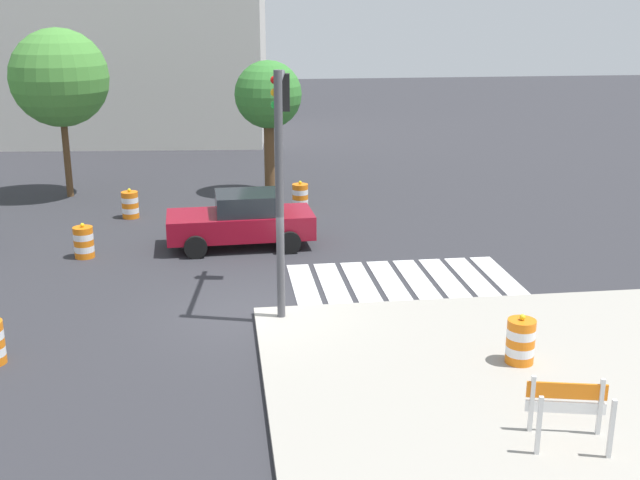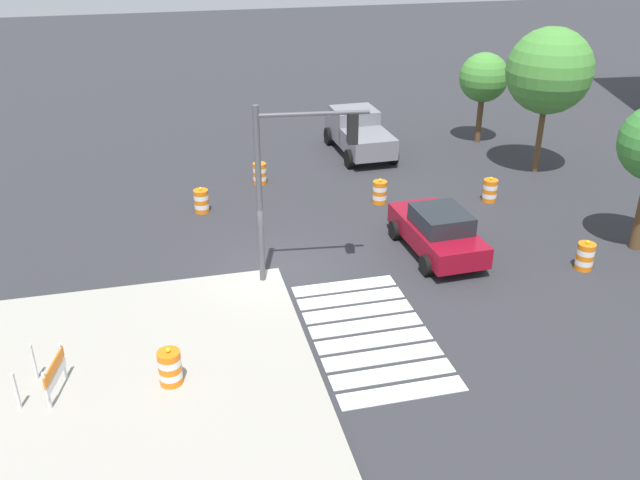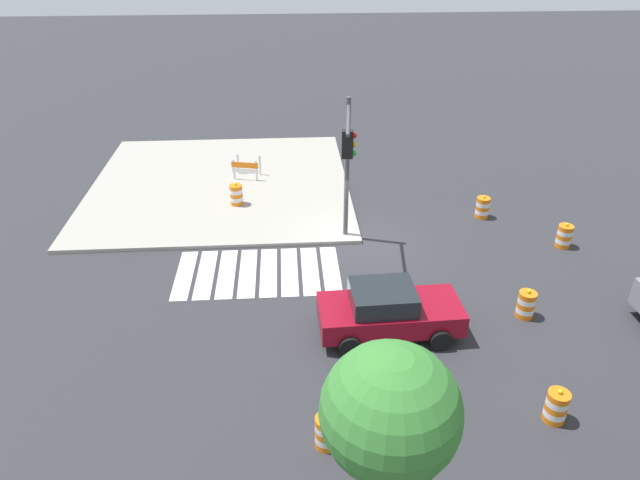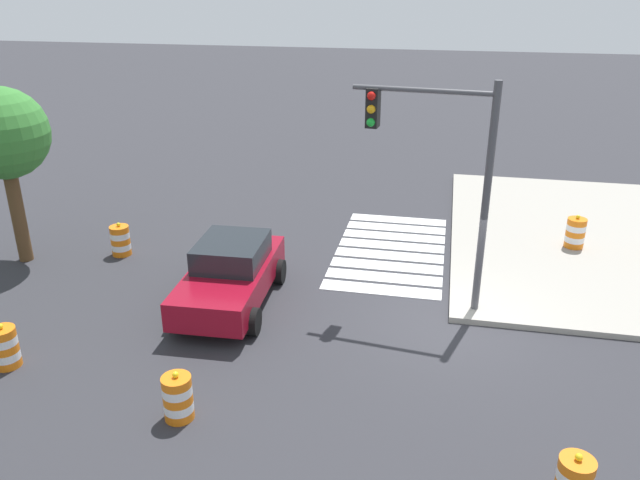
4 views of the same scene
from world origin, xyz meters
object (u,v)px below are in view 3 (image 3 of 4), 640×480
at_px(traffic_barrel_crosswalk_end, 556,406).
at_px(construction_barricade, 246,167).
at_px(traffic_barrel_far_curb, 326,432).
at_px(sports_car, 388,311).
at_px(traffic_barrel_near_corner, 564,236).
at_px(traffic_light_pole, 348,155).
at_px(street_tree_streetside_mid, 390,414).
at_px(traffic_barrel_median_far, 482,207).
at_px(traffic_barrel_on_sidewalk, 236,195).
at_px(traffic_barrel_median_near, 526,304).

distance_m(traffic_barrel_crosswalk_end, construction_barricade, 17.75).
distance_m(traffic_barrel_crosswalk_end, traffic_barrel_far_curb, 5.85).
distance_m(sports_car, traffic_barrel_crosswalk_end, 5.26).
xyz_separation_m(traffic_barrel_near_corner, traffic_light_pole, (8.46, -0.14, 3.46)).
relative_size(traffic_light_pole, street_tree_streetside_mid, 1.10).
distance_m(sports_car, traffic_light_pole, 5.85).
xyz_separation_m(traffic_barrel_near_corner, traffic_barrel_crosswalk_end, (4.03, 8.53, 0.00)).
height_order(sports_car, traffic_barrel_crosswalk_end, sports_car).
distance_m(sports_car, traffic_barrel_median_far, 9.11).
relative_size(traffic_barrel_on_sidewalk, traffic_light_pole, 0.19).
xyz_separation_m(traffic_barrel_on_sidewalk, street_tree_streetside_mid, (-3.85, 15.80, 3.09)).
bearing_deg(traffic_barrel_on_sidewalk, sports_car, 119.62).
height_order(traffic_barrel_median_far, traffic_barrel_far_curb, same).
height_order(traffic_barrel_crosswalk_end, traffic_light_pole, traffic_light_pole).
xyz_separation_m(traffic_barrel_near_corner, traffic_barrel_median_near, (3.15, 4.25, 0.00)).
height_order(traffic_barrel_median_near, traffic_barrel_far_curb, same).
relative_size(traffic_barrel_median_near, traffic_light_pole, 0.19).
distance_m(sports_car, traffic_barrel_on_sidewalk, 10.39).
height_order(traffic_barrel_crosswalk_end, traffic_barrel_on_sidewalk, traffic_barrel_on_sidewalk).
distance_m(traffic_barrel_median_near, construction_barricade, 14.69).
xyz_separation_m(traffic_barrel_far_curb, construction_barricade, (2.66, -16.01, 0.27)).
bearing_deg(sports_car, traffic_barrel_near_corner, -148.23).
bearing_deg(traffic_barrel_crosswalk_end, construction_barricade, -61.38).
xyz_separation_m(construction_barricade, traffic_light_pole, (-4.07, 6.91, 3.19)).
height_order(sports_car, construction_barricade, sports_car).
bearing_deg(street_tree_streetside_mid, traffic_barrel_crosswalk_end, -148.73).
distance_m(traffic_barrel_near_corner, traffic_barrel_on_sidewalk, 13.51).
bearing_deg(construction_barricade, traffic_barrel_median_near, 129.69).
height_order(traffic_barrel_far_curb, traffic_light_pole, traffic_light_pole).
bearing_deg(traffic_barrel_far_curb, traffic_barrel_crosswalk_end, -175.81).
height_order(traffic_barrel_median_near, traffic_light_pole, traffic_light_pole).
distance_m(sports_car, traffic_barrel_far_curb, 4.74).
xyz_separation_m(traffic_barrel_near_corner, traffic_barrel_on_sidewalk, (12.82, -4.27, 0.15)).
relative_size(traffic_barrel_crosswalk_end, construction_barricade, 0.74).
relative_size(traffic_barrel_median_far, construction_barricade, 0.74).
bearing_deg(traffic_barrel_crosswalk_end, traffic_barrel_on_sidewalk, -55.51).
xyz_separation_m(traffic_barrel_median_near, street_tree_streetside_mid, (5.82, 7.28, 3.24)).
relative_size(traffic_barrel_near_corner, traffic_light_pole, 0.19).
xyz_separation_m(traffic_barrel_median_near, traffic_light_pole, (5.31, -4.39, 3.46)).
bearing_deg(traffic_barrel_median_far, traffic_barrel_on_sidewalk, -8.91).
relative_size(sports_car, traffic_barrel_on_sidewalk, 4.28).
height_order(traffic_barrel_crosswalk_end, construction_barricade, construction_barricade).
distance_m(traffic_barrel_near_corner, construction_barricade, 14.38).
bearing_deg(traffic_barrel_median_near, traffic_light_pole, -39.56).
distance_m(traffic_barrel_near_corner, traffic_light_pole, 9.14).
xyz_separation_m(traffic_barrel_on_sidewalk, traffic_light_pole, (-4.36, 4.13, 3.31)).
bearing_deg(traffic_light_pole, construction_barricade, -59.53).
relative_size(traffic_barrel_crosswalk_end, traffic_barrel_median_far, 1.00).
distance_m(traffic_barrel_median_far, traffic_light_pole, 7.43).
bearing_deg(traffic_barrel_near_corner, sports_car, 31.77).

